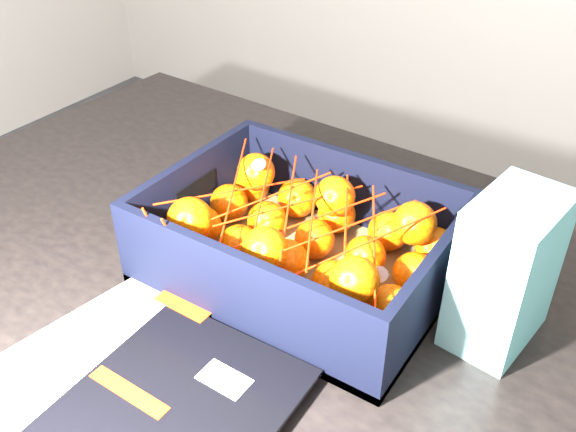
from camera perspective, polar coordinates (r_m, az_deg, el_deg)
The scene contains 6 objects.
table at distance 0.93m, azimuth -2.55°, elevation -8.62°, with size 1.24×0.86×0.75m.
magazine_stack at distance 0.71m, azimuth -15.26°, elevation -15.37°, with size 0.34×0.34×0.02m.
produce_crate at distance 0.81m, azimuth 1.16°, elevation -3.18°, with size 0.37×0.28×0.12m.
clementine_heap at distance 0.81m, azimuth 0.91°, elevation -2.45°, with size 0.34×0.25×0.10m.
mesh_net at distance 0.78m, azimuth 0.14°, elevation 0.22°, with size 0.30×0.24×0.09m.
retail_carton at distance 0.74m, azimuth 19.03°, elevation -4.74°, with size 0.08×0.12×0.18m, color silver.
Camera 1 is at (0.70, -0.48, 1.28)m, focal length 39.47 mm.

